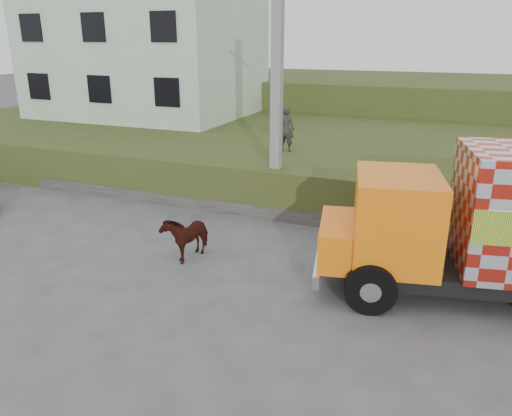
% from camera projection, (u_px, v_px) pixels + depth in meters
% --- Properties ---
extents(ground, '(120.00, 120.00, 0.00)m').
position_uv_depth(ground, '(247.00, 282.00, 11.42)').
color(ground, '#474749').
rests_on(ground, ground).
extents(embankment, '(40.00, 12.00, 1.50)m').
position_uv_depth(embankment, '(345.00, 157.00, 19.93)').
color(embankment, '#2A4A18').
rests_on(embankment, ground).
extents(embankment_far, '(40.00, 12.00, 3.00)m').
position_uv_depth(embankment_far, '(390.00, 103.00, 30.18)').
color(embankment_far, '#2A4A18').
rests_on(embankment_far, ground).
extents(retaining_strip, '(16.00, 0.50, 0.40)m').
position_uv_depth(retaining_strip, '(241.00, 208.00, 15.75)').
color(retaining_strip, '#595651').
rests_on(retaining_strip, ground).
extents(building, '(10.00, 8.00, 6.00)m').
position_uv_depth(building, '(148.00, 54.00, 25.27)').
color(building, '#B9D7B8').
rests_on(building, embankment).
extents(utility_pole, '(1.20, 0.30, 8.00)m').
position_uv_depth(utility_pole, '(277.00, 82.00, 14.48)').
color(utility_pole, gray).
rests_on(utility_pole, ground).
extents(cow, '(0.82, 1.45, 1.16)m').
position_uv_depth(cow, '(186.00, 235.00, 12.56)').
color(cow, black).
rests_on(cow, ground).
extents(pedestrian, '(0.58, 0.38, 1.56)m').
position_uv_depth(pedestrian, '(286.00, 129.00, 17.32)').
color(pedestrian, '#33302D').
rests_on(pedestrian, embankment).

